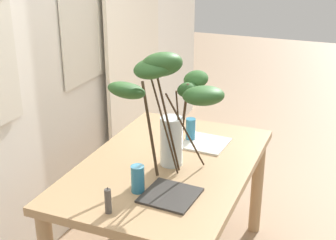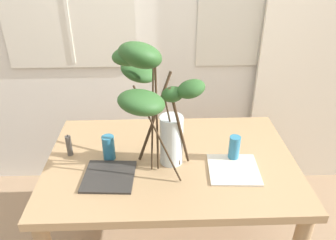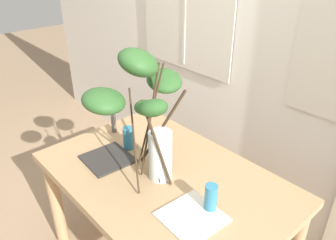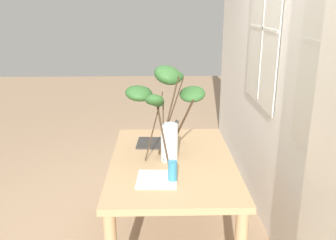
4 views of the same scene
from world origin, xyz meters
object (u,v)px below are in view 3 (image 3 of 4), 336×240
object	(u,v)px
vase_with_branches	(143,99)
pillar_candle	(114,124)
drinking_glass_blue_left	(129,138)
plate_square_left	(108,159)
dining_table	(164,190)
drinking_glass_blue_right	(211,198)
plate_square_right	(192,217)

from	to	relation	value
vase_with_branches	pillar_candle	bearing A→B (deg)	167.42
vase_with_branches	drinking_glass_blue_left	size ratio (longest dim) A/B	5.10
plate_square_left	pillar_candle	world-z (taller)	pillar_candle
dining_table	pillar_candle	bearing A→B (deg)	173.94
drinking_glass_blue_left	drinking_glass_blue_right	bearing A→B (deg)	-2.46
drinking_glass_blue_right	vase_with_branches	bearing A→B (deg)	-175.78
pillar_candle	vase_with_branches	bearing A→B (deg)	-12.58
dining_table	drinking_glass_blue_left	size ratio (longest dim) A/B	9.73
drinking_glass_blue_left	plate_square_left	world-z (taller)	drinking_glass_blue_left
dining_table	pillar_candle	size ratio (longest dim) A/B	10.25
vase_with_branches	plate_square_right	bearing A→B (deg)	-9.37
vase_with_branches	plate_square_left	distance (m)	0.49
vase_with_branches	drinking_glass_blue_left	xyz separation A→B (m)	(-0.24, 0.06, -0.36)
vase_with_branches	pillar_candle	size ratio (longest dim) A/B	5.37
drinking_glass_blue_right	plate_square_right	xyz separation A→B (m)	(-0.02, -0.10, -0.07)
drinking_glass_blue_left	pillar_candle	bearing A→B (deg)	169.48
vase_with_branches	plate_square_right	distance (m)	0.61
vase_with_branches	drinking_glass_blue_right	size ratio (longest dim) A/B	5.06
vase_with_branches	plate_square_right	world-z (taller)	vase_with_branches
drinking_glass_blue_left	plate_square_right	size ratio (longest dim) A/B	0.54
plate_square_left	plate_square_right	size ratio (longest dim) A/B	0.98
pillar_candle	plate_square_right	bearing A→B (deg)	-11.06
vase_with_branches	drinking_glass_blue_left	bearing A→B (deg)	165.52
vase_with_branches	plate_square_left	size ratio (longest dim) A/B	2.80
drinking_glass_blue_left	plate_square_left	distance (m)	0.18
vase_with_branches	plate_square_left	world-z (taller)	vase_with_branches
dining_table	pillar_candle	distance (m)	0.60
plate_square_right	pillar_candle	world-z (taller)	pillar_candle
plate_square_right	plate_square_left	bearing A→B (deg)	-176.97
drinking_glass_blue_right	dining_table	bearing A→B (deg)	178.16
plate_square_left	drinking_glass_blue_right	bearing A→B (deg)	11.60
drinking_glass_blue_left	plate_square_right	bearing A→B (deg)	-11.24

